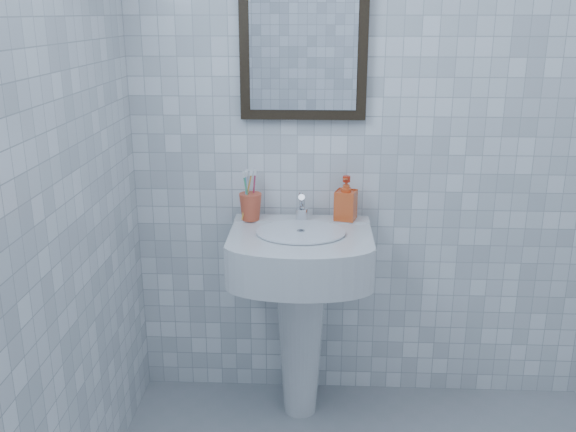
{
  "coord_description": "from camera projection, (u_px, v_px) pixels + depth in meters",
  "views": [
    {
      "loc": [
        -0.33,
        -1.4,
        1.65
      ],
      "look_at": [
        -0.44,
        0.86,
        0.93
      ],
      "focal_mm": 40.0,
      "sensor_mm": 36.0,
      "label": 1
    }
  ],
  "objects": [
    {
      "name": "wall_back",
      "position": [
        400.0,
        117.0,
        2.58
      ],
      "size": [
        2.2,
        0.02,
        2.5
      ],
      "primitive_type": "cube",
      "color": "white",
      "rests_on": "ground"
    },
    {
      "name": "washbasin",
      "position": [
        301.0,
        292.0,
        2.6
      ],
      "size": [
        0.55,
        0.4,
        0.85
      ],
      "color": "silver",
      "rests_on": "ground"
    },
    {
      "name": "faucet",
      "position": [
        302.0,
        209.0,
        2.6
      ],
      "size": [
        0.05,
        0.11,
        0.12
      ],
      "color": "silver",
      "rests_on": "washbasin"
    },
    {
      "name": "toothbrush_cup",
      "position": [
        251.0,
        207.0,
        2.6
      ],
      "size": [
        0.1,
        0.1,
        0.11
      ],
      "primitive_type": null,
      "rotation": [
        0.0,
        0.0,
        0.08
      ],
      "color": "#D14D31",
      "rests_on": "washbasin"
    },
    {
      "name": "soap_dispenser",
      "position": [
        346.0,
        198.0,
        2.6
      ],
      "size": [
        0.1,
        0.1,
        0.18
      ],
      "primitive_type": "imported",
      "rotation": [
        0.0,
        0.0,
        -0.28
      ],
      "color": "red",
      "rests_on": "washbasin"
    },
    {
      "name": "wall_mirror",
      "position": [
        303.0,
        40.0,
        2.49
      ],
      "size": [
        0.5,
        0.04,
        0.62
      ],
      "color": "black",
      "rests_on": "wall_back"
    }
  ]
}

